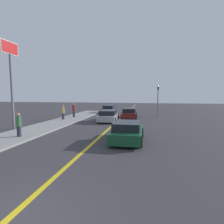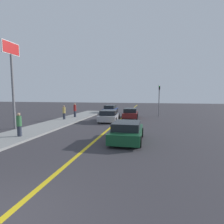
{
  "view_description": "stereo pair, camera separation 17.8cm",
  "coord_description": "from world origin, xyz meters",
  "px_view_note": "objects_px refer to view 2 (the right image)",
  "views": [
    {
      "loc": [
        3.14,
        -2.79,
        2.91
      ],
      "look_at": [
        0.63,
        9.88,
        1.63
      ],
      "focal_mm": 28.0,
      "sensor_mm": 36.0,
      "label": 1
    },
    {
      "loc": [
        3.32,
        -2.76,
        2.91
      ],
      "look_at": [
        0.63,
        9.88,
        1.63
      ],
      "focal_mm": 28.0,
      "sensor_mm": 36.0,
      "label": 2
    }
  ],
  "objects_px": {
    "car_near_right_lane": "(127,132)",
    "traffic_light": "(159,98)",
    "car_ahead_center": "(109,116)",
    "pedestrian_mid_group": "(64,112)",
    "pedestrian_near_curb": "(19,125)",
    "roadside_sign": "(12,67)",
    "pedestrian_far_standing": "(75,110)",
    "car_parked_left_lot": "(110,109)",
    "car_far_distant": "(130,113)"
  },
  "relations": [
    {
      "from": "pedestrian_far_standing",
      "to": "roadside_sign",
      "type": "relative_size",
      "value": 0.24
    },
    {
      "from": "pedestrian_far_standing",
      "to": "car_parked_left_lot",
      "type": "bearing_deg",
      "value": 66.26
    },
    {
      "from": "car_near_right_lane",
      "to": "car_parked_left_lot",
      "type": "relative_size",
      "value": 0.97
    },
    {
      "from": "pedestrian_near_curb",
      "to": "pedestrian_far_standing",
      "type": "relative_size",
      "value": 0.92
    },
    {
      "from": "car_near_right_lane",
      "to": "traffic_light",
      "type": "relative_size",
      "value": 0.93
    },
    {
      "from": "car_ahead_center",
      "to": "pedestrian_far_standing",
      "type": "bearing_deg",
      "value": 156.7
    },
    {
      "from": "car_parked_left_lot",
      "to": "pedestrian_far_standing",
      "type": "xyz_separation_m",
      "value": [
        -3.03,
        -6.89,
        0.39
      ]
    },
    {
      "from": "pedestrian_far_standing",
      "to": "pedestrian_near_curb",
      "type": "bearing_deg",
      "value": -86.73
    },
    {
      "from": "pedestrian_near_curb",
      "to": "roadside_sign",
      "type": "relative_size",
      "value": 0.22
    },
    {
      "from": "pedestrian_near_curb",
      "to": "pedestrian_mid_group",
      "type": "relative_size",
      "value": 1.0
    },
    {
      "from": "pedestrian_near_curb",
      "to": "traffic_light",
      "type": "bearing_deg",
      "value": 55.23
    },
    {
      "from": "pedestrian_far_standing",
      "to": "traffic_light",
      "type": "bearing_deg",
      "value": 19.96
    },
    {
      "from": "car_parked_left_lot",
      "to": "roadside_sign",
      "type": "xyz_separation_m",
      "value": [
        -5.23,
        -14.41,
        4.63
      ]
    },
    {
      "from": "car_ahead_center",
      "to": "car_far_distant",
      "type": "relative_size",
      "value": 0.99
    },
    {
      "from": "car_near_right_lane",
      "to": "car_parked_left_lot",
      "type": "height_order",
      "value": "car_parked_left_lot"
    },
    {
      "from": "car_parked_left_lot",
      "to": "pedestrian_far_standing",
      "type": "bearing_deg",
      "value": -113.02
    },
    {
      "from": "pedestrian_mid_group",
      "to": "car_ahead_center",
      "type": "bearing_deg",
      "value": 3.85
    },
    {
      "from": "pedestrian_mid_group",
      "to": "pedestrian_far_standing",
      "type": "xyz_separation_m",
      "value": [
        0.36,
        2.16,
        0.07
      ]
    },
    {
      "from": "car_near_right_lane",
      "to": "pedestrian_mid_group",
      "type": "distance_m",
      "value": 10.98
    },
    {
      "from": "pedestrian_near_curb",
      "to": "roadside_sign",
      "type": "height_order",
      "value": "roadside_sign"
    },
    {
      "from": "car_parked_left_lot",
      "to": "pedestrian_near_curb",
      "type": "relative_size",
      "value": 2.52
    },
    {
      "from": "pedestrian_near_curb",
      "to": "traffic_light",
      "type": "relative_size",
      "value": 0.38
    },
    {
      "from": "pedestrian_mid_group",
      "to": "pedestrian_far_standing",
      "type": "distance_m",
      "value": 2.19
    },
    {
      "from": "traffic_light",
      "to": "pedestrian_mid_group",
      "type": "bearing_deg",
      "value": -151.08
    },
    {
      "from": "car_parked_left_lot",
      "to": "roadside_sign",
      "type": "distance_m",
      "value": 16.01
    },
    {
      "from": "car_near_right_lane",
      "to": "pedestrian_near_curb",
      "type": "height_order",
      "value": "pedestrian_near_curb"
    },
    {
      "from": "pedestrian_far_standing",
      "to": "roadside_sign",
      "type": "bearing_deg",
      "value": -106.33
    },
    {
      "from": "car_near_right_lane",
      "to": "traffic_light",
      "type": "height_order",
      "value": "traffic_light"
    },
    {
      "from": "traffic_light",
      "to": "roadside_sign",
      "type": "height_order",
      "value": "roadside_sign"
    },
    {
      "from": "car_ahead_center",
      "to": "pedestrian_mid_group",
      "type": "distance_m",
      "value": 5.19
    },
    {
      "from": "car_far_distant",
      "to": "traffic_light",
      "type": "height_order",
      "value": "traffic_light"
    },
    {
      "from": "car_far_distant",
      "to": "pedestrian_far_standing",
      "type": "xyz_separation_m",
      "value": [
        -6.81,
        -1.27,
        0.39
      ]
    },
    {
      "from": "pedestrian_near_curb",
      "to": "pedestrian_far_standing",
      "type": "height_order",
      "value": "pedestrian_far_standing"
    },
    {
      "from": "car_ahead_center",
      "to": "car_parked_left_lot",
      "type": "xyz_separation_m",
      "value": [
        -1.78,
        8.7,
        0.01
      ]
    },
    {
      "from": "pedestrian_far_standing",
      "to": "traffic_light",
      "type": "xyz_separation_m",
      "value": [
        10.36,
        3.76,
        1.53
      ]
    },
    {
      "from": "pedestrian_near_curb",
      "to": "traffic_light",
      "type": "height_order",
      "value": "traffic_light"
    },
    {
      "from": "pedestrian_near_curb",
      "to": "car_parked_left_lot",
      "type": "bearing_deg",
      "value": 81.92
    },
    {
      "from": "pedestrian_far_standing",
      "to": "car_far_distant",
      "type": "bearing_deg",
      "value": 10.59
    },
    {
      "from": "car_far_distant",
      "to": "pedestrian_near_curb",
      "type": "height_order",
      "value": "pedestrian_near_curb"
    },
    {
      "from": "car_ahead_center",
      "to": "pedestrian_far_standing",
      "type": "height_order",
      "value": "pedestrian_far_standing"
    },
    {
      "from": "car_ahead_center",
      "to": "car_near_right_lane",
      "type": "bearing_deg",
      "value": -71.97
    },
    {
      "from": "car_far_distant",
      "to": "pedestrian_far_standing",
      "type": "distance_m",
      "value": 6.94
    },
    {
      "from": "pedestrian_mid_group",
      "to": "roadside_sign",
      "type": "bearing_deg",
      "value": -108.99
    },
    {
      "from": "car_parked_left_lot",
      "to": "pedestrian_mid_group",
      "type": "xyz_separation_m",
      "value": [
        -3.39,
        -9.05,
        0.32
      ]
    },
    {
      "from": "traffic_light",
      "to": "pedestrian_far_standing",
      "type": "bearing_deg",
      "value": -160.04
    },
    {
      "from": "pedestrian_near_curb",
      "to": "traffic_light",
      "type": "distance_m",
      "value": 17.21
    },
    {
      "from": "car_parked_left_lot",
      "to": "pedestrian_mid_group",
      "type": "height_order",
      "value": "pedestrian_mid_group"
    },
    {
      "from": "traffic_light",
      "to": "roadside_sign",
      "type": "distance_m",
      "value": 17.1
    },
    {
      "from": "car_parked_left_lot",
      "to": "pedestrian_far_standing",
      "type": "height_order",
      "value": "pedestrian_far_standing"
    },
    {
      "from": "car_far_distant",
      "to": "pedestrian_far_standing",
      "type": "height_order",
      "value": "pedestrian_far_standing"
    }
  ]
}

